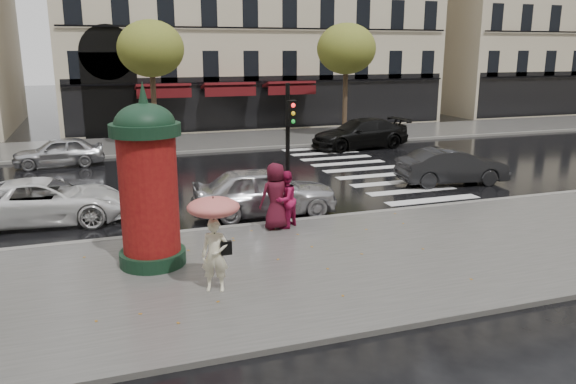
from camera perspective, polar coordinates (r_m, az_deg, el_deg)
name	(u,v)px	position (r m, az deg, el deg)	size (l,w,h in m)	color
ground	(317,259)	(14.29, 3.01, -6.81)	(160.00, 160.00, 0.00)	black
near_sidewalk	(325,264)	(13.84, 3.80, -7.28)	(90.00, 7.00, 0.12)	#474744
far_sidewalk	(191,143)	(32.15, -9.85, 4.95)	(90.00, 6.00, 0.12)	#474744
near_kerb	(280,223)	(16.93, -0.80, -3.15)	(90.00, 0.25, 0.14)	slate
far_kerb	(201,151)	(29.23, -8.87, 4.10)	(90.00, 0.25, 0.14)	slate
zebra_crossing	(362,169)	(25.10, 7.49, 2.33)	(3.60, 11.75, 0.01)	silver
tree_far_left	(151,49)	(30.49, -13.76, 13.92)	(3.40, 3.40, 6.64)	#38281C
tree_far_right	(346,49)	(33.44, 5.94, 14.23)	(3.40, 3.40, 6.64)	#38281C
woman_umbrella	(214,228)	(11.84, -7.51, -3.66)	(1.10, 1.10, 2.11)	#F4EDC9
woman_red	(285,199)	(16.12, -0.30, -0.76)	(0.81, 0.63, 1.67)	#A51445
man_burgundy	(276,196)	(16.00, -1.27, -0.42)	(0.94, 0.61, 1.92)	#4A0E1E
morris_column	(148,180)	(13.44, -14.02, 1.24)	(1.62, 1.62, 4.35)	black
traffic_light	(289,140)	(16.15, 0.10, 5.26)	(0.28, 0.40, 4.10)	black
car_silver	(265,191)	(17.80, -2.38, 0.09)	(1.85, 4.59, 1.56)	#B1B1B6
car_darkgrey	(452,166)	(22.91, 16.35, 2.52)	(1.49, 4.28, 1.41)	black
car_white	(46,201)	(18.52, -23.39, -0.85)	(2.26, 4.90, 1.36)	white
car_black	(360,134)	(30.46, 7.30, 5.91)	(2.18, 5.37, 1.56)	black
car_far_silver	(59,152)	(27.40, -22.28, 3.79)	(1.57, 3.90, 1.33)	#ADADB2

